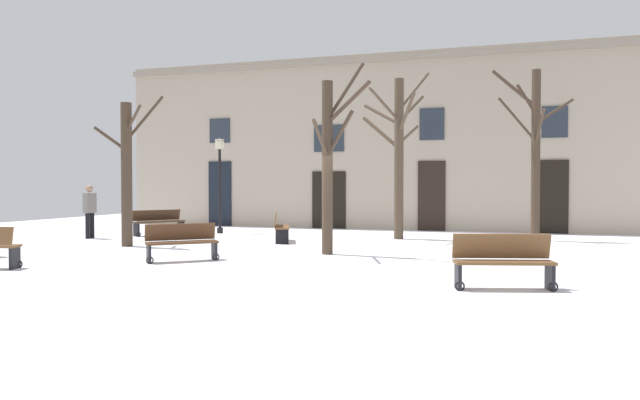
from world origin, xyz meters
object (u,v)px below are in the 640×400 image
person_by_shop_door (90,209)px  bench_far_corner (503,261)px  tree_center (127,170)px  tree_left_of_center (329,161)px  bench_facing_shops (280,227)px  bench_near_center_tree (158,222)px  tree_foreground (535,148)px  streetlamp (220,174)px  tree_right_of_center (398,151)px  bench_back_to_back_right (182,242)px

person_by_shop_door → bench_far_corner: bearing=-101.4°
tree_center → person_by_shop_door: bearing=147.1°
person_by_shop_door → tree_left_of_center: bearing=-89.5°
bench_facing_shops → bench_near_center_tree: 5.08m
bench_near_center_tree → bench_far_corner: (11.63, -7.64, 0.01)m
bench_near_center_tree → tree_left_of_center: bearing=-85.5°
tree_center → tree_foreground: 12.50m
tree_foreground → person_by_shop_door: 14.53m
streetlamp → bench_facing_shops: streetlamp is taller
tree_foreground → tree_right_of_center: 4.29m
bench_back_to_back_right → person_by_shop_door: (-5.93, 4.20, 0.54)m
bench_back_to_back_right → tree_center: bearing=101.4°
tree_center → bench_back_to_back_right: 4.43m
tree_right_of_center → person_by_shop_door: tree_right_of_center is taller
tree_left_of_center → tree_center: bearing=178.5°
tree_left_of_center → bench_back_to_back_right: size_ratio=3.21×
bench_facing_shops → person_by_shop_door: 6.46m
tree_center → streetlamp: size_ratio=1.26×
tree_center → streetlamp: bearing=85.4°
tree_foreground → bench_far_corner: 9.89m
bench_facing_shops → tree_right_of_center: bearing=-79.0°
streetlamp → bench_facing_shops: 4.40m
tree_foreground → bench_facing_shops: 8.43m
tree_center → tree_foreground: size_ratio=0.81×
streetlamp → bench_back_to_back_right: size_ratio=2.30×
tree_right_of_center → person_by_shop_door: bearing=-163.2°
bench_facing_shops → bench_near_center_tree: size_ratio=0.91×
tree_foreground → person_by_shop_door: (-13.90, -3.74, -1.96)m
bench_near_center_tree → person_by_shop_door: (-1.40, -1.84, 0.51)m
bench_far_corner → tree_left_of_center: bearing=122.3°
tree_foreground → streetlamp: bearing=-177.2°
streetlamp → tree_center: bearing=-94.6°
tree_center → bench_far_corner: tree_center is taller
tree_right_of_center → bench_facing_shops: 4.59m
tree_left_of_center → person_by_shop_door: (-8.78, 1.90, -1.39)m
tree_left_of_center → bench_near_center_tree: size_ratio=2.72×
bench_near_center_tree → bench_facing_shops: bearing=-70.2°
bench_back_to_back_right → bench_near_center_tree: bearing=85.5°
tree_left_of_center → tree_right_of_center: 4.93m
bench_back_to_back_right → person_by_shop_door: bearing=103.4°
bench_near_center_tree → person_by_shop_door: size_ratio=1.02×
streetlamp → bench_back_to_back_right: streetlamp is taller
bench_far_corner → person_by_shop_door: person_by_shop_door is taller
bench_far_corner → person_by_shop_door: (-13.03, 5.80, 0.50)m
tree_center → bench_near_center_tree: (-1.29, 3.58, -1.73)m
tree_center → person_by_shop_door: tree_center is taller
person_by_shop_door → tree_foreground: bearing=-62.3°
streetlamp → bench_far_corner: 13.53m
tree_right_of_center → bench_far_corner: (3.35, -8.73, -2.39)m
tree_center → tree_left_of_center: 6.10m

